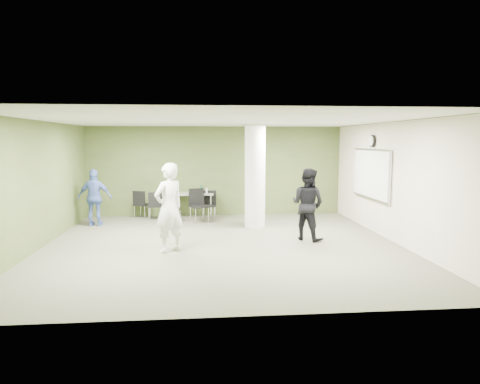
{
  "coord_description": "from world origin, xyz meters",
  "views": [
    {
      "loc": [
        -0.45,
        -9.49,
        2.36
      ],
      "look_at": [
        0.5,
        1.0,
        1.09
      ],
      "focal_mm": 32.0,
      "sensor_mm": 36.0,
      "label": 1
    }
  ],
  "objects": [
    {
      "name": "wall_right_cream",
      "position": [
        4.0,
        0.0,
        1.4
      ],
      "size": [
        0.02,
        8.0,
        2.8
      ],
      "primitive_type": "cube",
      "color": "beige",
      "rests_on": "floor"
    },
    {
      "name": "man_blue",
      "position": [
        -3.4,
        2.55,
        0.79
      ],
      "size": [
        0.95,
        0.45,
        1.58
      ],
      "primitive_type": "imported",
      "rotation": [
        0.0,
        0.0,
        3.07
      ],
      "color": "#455FAC",
      "rests_on": "floor"
    },
    {
      "name": "ceiling",
      "position": [
        0.0,
        0.0,
        2.8
      ],
      "size": [
        8.0,
        8.0,
        0.0
      ],
      "primitive_type": "plane",
      "rotation": [
        3.14,
        0.0,
        0.0
      ],
      "color": "white",
      "rests_on": "wall_back"
    },
    {
      "name": "man_black",
      "position": [
        2.05,
        0.35,
        0.86
      ],
      "size": [
        1.05,
        1.04,
        1.71
      ],
      "primitive_type": "imported",
      "rotation": [
        0.0,
        0.0,
        2.39
      ],
      "color": "black",
      "rests_on": "floor"
    },
    {
      "name": "wall_clock",
      "position": [
        3.92,
        1.2,
        2.35
      ],
      "size": [
        0.06,
        0.32,
        0.32
      ],
      "color": "black",
      "rests_on": "wall_right_cream"
    },
    {
      "name": "wastebasket",
      "position": [
        -1.19,
        2.96,
        0.15
      ],
      "size": [
        0.27,
        0.27,
        0.31
      ],
      "primitive_type": "cylinder",
      "color": "#4C4C4C",
      "rests_on": "floor"
    },
    {
      "name": "chair_table_right",
      "position": [
        -0.22,
        3.36,
        0.49
      ],
      "size": [
        0.46,
        0.46,
        0.85
      ],
      "rotation": [
        0.0,
        0.0,
        -0.1
      ],
      "color": "black",
      "rests_on": "floor"
    },
    {
      "name": "wall_back",
      "position": [
        0.0,
        4.0,
        1.4
      ],
      "size": [
        8.0,
        2.8,
        0.02
      ],
      "primitive_type": "cube",
      "rotation": [
        1.57,
        0.0,
        0.0
      ],
      "color": "#445427",
      "rests_on": "floor"
    },
    {
      "name": "column",
      "position": [
        1.0,
        2.0,
        1.4
      ],
      "size": [
        0.56,
        0.56,
        2.8
      ],
      "primitive_type": "cylinder",
      "color": "silver",
      "rests_on": "floor"
    },
    {
      "name": "whiteboard",
      "position": [
        3.92,
        1.2,
        1.5
      ],
      "size": [
        0.05,
        2.3,
        1.3
      ],
      "color": "silver",
      "rests_on": "wall_right_cream"
    },
    {
      "name": "floor",
      "position": [
        0.0,
        0.0,
        0.0
      ],
      "size": [
        8.0,
        8.0,
        0.0
      ],
      "primitive_type": "plane",
      "color": "#575845",
      "rests_on": "ground"
    },
    {
      "name": "chair_table_left",
      "position": [
        -0.56,
        2.85,
        0.57
      ],
      "size": [
        0.63,
        0.63,
        0.97
      ],
      "rotation": [
        0.0,
        0.0,
        0.4
      ],
      "color": "black",
      "rests_on": "floor"
    },
    {
      "name": "folding_table",
      "position": [
        -0.88,
        3.54,
        0.72
      ],
      "size": [
        1.65,
        0.78,
        1.02
      ],
      "rotation": [
        0.0,
        0.0,
        -0.04
      ],
      "color": "gray",
      "rests_on": "floor"
    },
    {
      "name": "wall_left",
      "position": [
        -4.0,
        0.0,
        1.4
      ],
      "size": [
        0.02,
        8.0,
        2.8
      ],
      "primitive_type": "cube",
      "color": "#445427",
      "rests_on": "floor"
    },
    {
      "name": "chair_back_left",
      "position": [
        -2.29,
        3.58,
        0.49
      ],
      "size": [
        0.56,
        0.56,
        0.85
      ],
      "rotation": [
        0.0,
        0.0,
        2.74
      ],
      "color": "black",
      "rests_on": "floor"
    },
    {
      "name": "chair_back_right",
      "position": [
        -1.84,
        3.29,
        0.49
      ],
      "size": [
        0.49,
        0.49,
        0.84
      ],
      "rotation": [
        0.0,
        0.0,
        3.32
      ],
      "color": "black",
      "rests_on": "floor"
    },
    {
      "name": "woman_white",
      "position": [
        -1.14,
        -0.48,
        0.95
      ],
      "size": [
        0.82,
        0.79,
        1.9
      ],
      "primitive_type": "imported",
      "rotation": [
        0.0,
        0.0,
        3.85
      ],
      "color": "white",
      "rests_on": "floor"
    }
  ]
}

